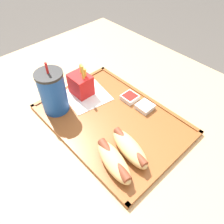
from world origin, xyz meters
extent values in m
plane|color=#4C4742|center=(0.00, 0.00, 0.00)|extent=(8.00, 8.00, 0.00)
cube|color=tan|center=(0.00, 0.00, 0.35)|extent=(1.13, 0.98, 0.70)
cube|color=brown|center=(-0.05, 0.01, 0.71)|extent=(0.46, 0.33, 0.01)
cube|color=brown|center=(-0.05, -0.15, 0.71)|extent=(0.46, 0.01, 0.00)
cube|color=brown|center=(-0.05, 0.16, 0.71)|extent=(0.46, 0.01, 0.00)
cube|color=brown|center=(-0.27, 0.01, 0.71)|extent=(0.01, 0.33, 0.00)
cube|color=brown|center=(0.18, 0.01, 0.71)|extent=(0.01, 0.33, 0.00)
cube|color=white|center=(0.11, -0.01, 0.71)|extent=(0.18, 0.16, 0.00)
cylinder|color=#194CA5|center=(0.11, 0.11, 0.78)|extent=(0.08, 0.08, 0.14)
cylinder|color=#262626|center=(0.11, 0.11, 0.85)|extent=(0.08, 0.08, 0.01)
cylinder|color=red|center=(0.11, 0.11, 0.87)|extent=(0.01, 0.01, 0.03)
ellipsoid|color=#DBB270|center=(-0.17, 0.12, 0.73)|extent=(0.15, 0.08, 0.04)
cylinder|color=brown|center=(-0.17, 0.12, 0.74)|extent=(0.13, 0.05, 0.02)
ellipsoid|color=#DBB270|center=(-0.17, 0.06, 0.73)|extent=(0.15, 0.08, 0.04)
cylinder|color=brown|center=(-0.17, 0.06, 0.74)|extent=(0.13, 0.05, 0.02)
cube|color=red|center=(0.12, 0.00, 0.75)|extent=(0.08, 0.06, 0.08)
cylinder|color=gold|center=(0.13, -0.02, 0.78)|extent=(0.01, 0.01, 0.07)
cylinder|color=gold|center=(0.10, 0.00, 0.79)|extent=(0.01, 0.01, 0.09)
cylinder|color=gold|center=(0.10, -0.01, 0.78)|extent=(0.01, 0.01, 0.07)
cube|color=silver|center=(-0.09, -0.11, 0.72)|extent=(0.05, 0.05, 0.02)
cube|color=white|center=(-0.09, -0.11, 0.73)|extent=(0.04, 0.04, 0.00)
cube|color=silver|center=(-0.02, -0.10, 0.72)|extent=(0.05, 0.05, 0.02)
cube|color=#B21914|center=(-0.02, -0.10, 0.73)|extent=(0.04, 0.04, 0.00)
camera|label=1|loc=(-0.39, 0.32, 1.22)|focal=35.00mm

